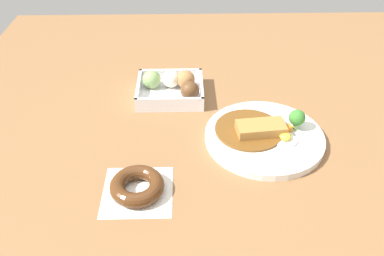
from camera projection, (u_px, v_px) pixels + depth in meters
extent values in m
plane|color=brown|center=(240.00, 136.00, 0.98)|extent=(1.60, 1.60, 0.00)
cylinder|color=white|center=(264.00, 137.00, 0.96)|extent=(0.29, 0.29, 0.02)
cylinder|color=brown|center=(249.00, 130.00, 0.96)|extent=(0.17, 0.17, 0.01)
cube|color=#A87538|center=(261.00, 128.00, 0.94)|extent=(0.12, 0.07, 0.02)
cylinder|color=white|center=(285.00, 140.00, 0.93)|extent=(0.06, 0.06, 0.00)
ellipsoid|color=yellow|center=(285.00, 137.00, 0.93)|extent=(0.03, 0.03, 0.01)
cylinder|color=#8CB766|center=(296.00, 125.00, 0.97)|extent=(0.01, 0.01, 0.02)
sphere|color=#387A2D|center=(297.00, 118.00, 0.95)|extent=(0.04, 0.04, 0.04)
cube|color=orange|center=(279.00, 121.00, 0.98)|extent=(0.02, 0.02, 0.02)
cube|color=orange|center=(288.00, 129.00, 0.96)|extent=(0.02, 0.02, 0.02)
cube|color=white|center=(170.00, 94.00, 1.12)|extent=(0.18, 0.16, 0.01)
cube|color=white|center=(201.00, 87.00, 1.11)|extent=(0.01, 0.16, 0.03)
cube|color=white|center=(139.00, 88.00, 1.11)|extent=(0.01, 0.16, 0.03)
cube|color=white|center=(171.00, 74.00, 1.17)|extent=(0.18, 0.01, 0.03)
cube|color=white|center=(169.00, 103.00, 1.05)|extent=(0.18, 0.01, 0.03)
sphere|color=#9E6B3D|center=(186.00, 80.00, 1.12)|extent=(0.05, 0.05, 0.05)
sphere|color=#EFE5C6|center=(171.00, 78.00, 1.13)|extent=(0.05, 0.05, 0.05)
sphere|color=#84A860|center=(152.00, 79.00, 1.12)|extent=(0.05, 0.05, 0.05)
sphere|color=brown|center=(190.00, 90.00, 1.08)|extent=(0.05, 0.05, 0.05)
cube|color=white|center=(138.00, 192.00, 0.83)|extent=(0.15, 0.15, 0.00)
torus|color=#4C2B14|center=(137.00, 186.00, 0.82)|extent=(0.11, 0.11, 0.03)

